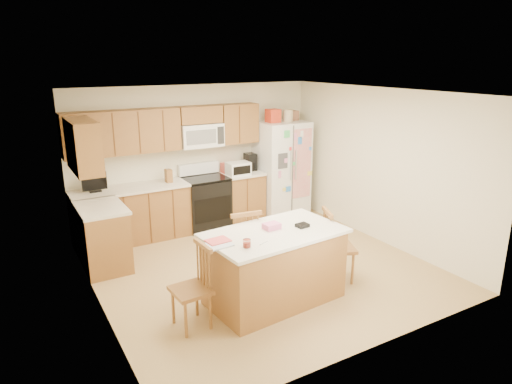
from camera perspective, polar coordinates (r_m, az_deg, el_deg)
ground at (r=6.75m, az=0.57°, el=-9.37°), size 4.50×4.50×0.00m
room_shell at (r=6.26m, az=0.61°, el=2.60°), size 4.60×4.60×2.52m
cabinetry at (r=7.60m, az=-12.78°, el=0.59°), size 3.36×1.56×2.15m
stove at (r=8.18m, az=-6.35°, el=-1.19°), size 0.76×0.65×1.13m
refrigerator at (r=8.73m, az=3.19°, el=3.06°), size 0.90×0.79×2.04m
island at (r=5.72m, az=2.28°, el=-9.20°), size 1.82×1.12×1.01m
windsor_chair_left at (r=5.25m, az=-7.91°, el=-11.91°), size 0.42×0.44×0.97m
windsor_chair_back at (r=6.18m, az=-1.70°, el=-6.93°), size 0.50×0.48×1.03m
windsor_chair_right at (r=6.31m, az=10.03°, el=-6.79°), size 0.55×0.56×1.01m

